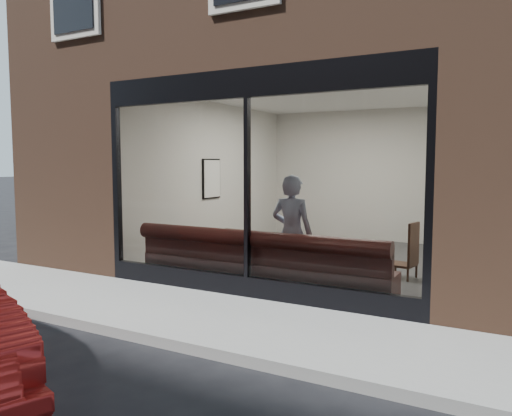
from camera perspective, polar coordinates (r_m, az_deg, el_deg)
The scene contains 21 objects.
ground at distance 5.61m, azimuth -11.78°, elevation -14.78°, with size 120.00×120.00×0.00m, color black.
sidewalk_near at distance 6.36m, azimuth -5.79°, elevation -12.22°, with size 40.00×2.00×0.01m, color gray.
kerb_near at distance 5.56m, azimuth -12.13°, elevation -14.34°, with size 40.00×0.10×0.12m, color gray.
host_building_pier_left at distance 14.00m, azimuth -2.26°, elevation 3.92°, with size 2.50×12.00×3.20m, color brown.
host_building_backfill at distance 15.39m, azimuth 15.80°, elevation 3.84°, with size 5.00×6.00×3.20m, color brown.
cafe_floor at distance 9.82m, azimuth 7.63°, elevation -5.95°, with size 6.00×6.00×0.00m, color #2D2D30.
cafe_ceiling at distance 9.72m, azimuth 7.85°, elevation 12.72°, with size 6.00×6.00×0.00m, color white.
cafe_wall_back at distance 12.48m, azimuth 12.68°, elevation 3.64°, with size 5.00×5.00×0.00m, color silver.
cafe_wall_left at distance 10.79m, azimuth -4.73°, elevation 3.53°, with size 6.00×6.00×0.00m, color silver.
cafe_wall_right at distance 9.05m, azimuth 22.63°, elevation 2.84°, with size 6.00×6.00×0.00m, color silver.
storefront_kick at distance 7.18m, azimuth -0.99°, elevation -8.98°, with size 5.00×0.10×0.30m, color black.
storefront_header at distance 7.05m, azimuth -1.03°, elevation 14.10°, with size 5.00×0.10×0.40m, color black.
storefront_mullion at distance 6.97m, azimuth -1.01°, elevation 2.25°, with size 0.06×0.10×2.50m, color black.
storefront_glass at distance 6.95m, azimuth -1.13°, elevation 2.24°, with size 4.80×4.80×0.00m, color white.
banquette at distance 7.50m, azimuth 0.54°, elevation -7.77°, with size 4.00×0.55×0.45m, color #341613.
person at distance 7.40m, azimuth 4.11°, elevation -2.91°, with size 0.63×0.42×1.73m, color #94A5C6.
cafe_table_left at distance 8.38m, azimuth -2.98°, elevation -2.83°, with size 0.63×0.63×0.04m, color black.
cafe_table_right at distance 7.54m, azimuth 8.46°, elevation -3.77°, with size 0.68×0.68×0.04m, color black.
cafe_chair_left at distance 9.42m, azimuth 2.68°, elevation -5.02°, with size 0.38×0.38×0.04m, color black.
cafe_chair_right at distance 8.58m, azimuth 16.31°, elevation -6.24°, with size 0.40×0.40×0.04m, color black.
wall_poster at distance 10.63m, azimuth -5.04°, elevation 3.36°, with size 0.02×0.59×0.78m, color white.
Camera 1 is at (3.45, -4.00, 1.91)m, focal length 35.00 mm.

